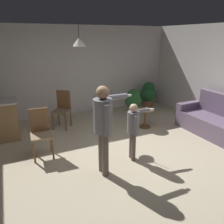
# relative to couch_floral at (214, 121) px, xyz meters

# --- Properties ---
(ground) EXTENTS (7.68, 7.68, 0.00)m
(ground) POSITION_rel_couch_floral_xyz_m (-2.67, -0.08, -0.33)
(ground) COLOR beige
(wall_back) EXTENTS (6.40, 0.10, 2.70)m
(wall_back) POSITION_rel_couch_floral_xyz_m (-2.67, 3.12, 1.02)
(wall_back) COLOR silver
(wall_back) RESTS_ON ground
(couch_floral) EXTENTS (0.87, 1.81, 1.00)m
(couch_floral) POSITION_rel_couch_floral_xyz_m (0.00, 0.00, 0.00)
(couch_floral) COLOR slate
(couch_floral) RESTS_ON ground
(side_table_by_couch) EXTENTS (0.44, 0.44, 0.52)m
(side_table_by_couch) POSITION_rel_couch_floral_xyz_m (-1.36, 1.09, -0.00)
(side_table_by_couch) COLOR brown
(side_table_by_couch) RESTS_ON ground
(person_adult) EXTENTS (0.81, 0.47, 1.62)m
(person_adult) POSITION_rel_couch_floral_xyz_m (-3.23, -0.41, 0.68)
(person_adult) COLOR #60564C
(person_adult) RESTS_ON ground
(person_child) EXTENTS (0.62, 0.34, 1.17)m
(person_child) POSITION_rel_couch_floral_xyz_m (-2.51, -0.21, 0.39)
(person_child) COLOR #60564C
(person_child) RESTS_ON ground
(dining_chair_by_counter) EXTENTS (0.59, 0.59, 1.00)m
(dining_chair_by_counter) POSITION_rel_couch_floral_xyz_m (-3.38, 2.08, 0.21)
(dining_chair_by_counter) COLOR brown
(dining_chair_by_counter) RESTS_ON ground
(dining_chair_near_wall) EXTENTS (0.45, 0.45, 1.00)m
(dining_chair_near_wall) POSITION_rel_couch_floral_xyz_m (-4.14, 0.72, 0.21)
(dining_chair_near_wall) COLOR brown
(dining_chair_near_wall) RESTS_ON ground
(potted_plant_corner) EXTENTS (0.57, 0.57, 0.88)m
(potted_plant_corner) POSITION_rel_couch_floral_xyz_m (-0.23, 2.65, 0.15)
(potted_plant_corner) COLOR brown
(potted_plant_corner) RESTS_ON ground
(potted_plant_by_wall) EXTENTS (0.53, 0.53, 0.81)m
(potted_plant_by_wall) POSITION_rel_couch_floral_xyz_m (-1.07, 2.25, 0.11)
(potted_plant_by_wall) COLOR #B7B2AD
(potted_plant_by_wall) RESTS_ON ground
(spare_remote_on_table) EXTENTS (0.10, 0.13, 0.04)m
(spare_remote_on_table) POSITION_rel_couch_floral_xyz_m (-1.32, 1.04, 0.21)
(spare_remote_on_table) COLOR white
(spare_remote_on_table) RESTS_ON side_table_by_couch
(ceiling_light_pendant) EXTENTS (0.32, 0.32, 0.55)m
(ceiling_light_pendant) POSITION_rel_couch_floral_xyz_m (-2.98, 1.58, 1.92)
(ceiling_light_pendant) COLOR silver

